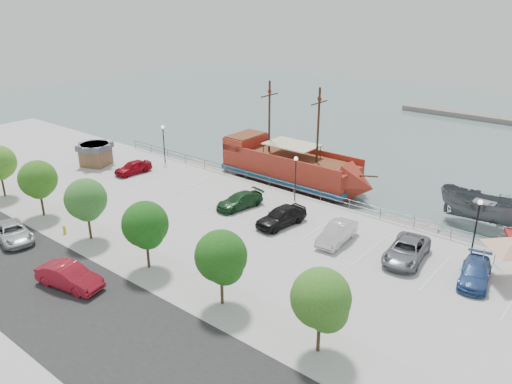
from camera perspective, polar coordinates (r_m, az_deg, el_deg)
The scene contains 28 objects.
ground at distance 42.32m, azimuth -0.65°, elevation -4.88°, with size 160.00×160.00×0.00m, color slate.
land_slab at distance 31.55m, azimuth -26.99°, elevation -17.18°, with size 100.00×58.00×1.20m, color #B4B4B4.
street at distance 32.84m, azimuth -19.21°, elevation -12.85°, with size 100.00×8.00×0.04m, color black.
sidewalk at distance 35.66m, azimuth -11.08°, elevation -8.97°, with size 100.00×4.00×0.05m, color #A1A19E.
seawall_railing at distance 47.42m, azimuth 5.35°, elevation 0.10°, with size 50.00×0.06×1.00m.
pirate_ship at distance 52.19m, azimuth 5.02°, elevation 2.56°, with size 17.61×4.97×11.09m.
patrol_boat at distance 47.43m, azimuth 24.49°, elevation -1.92°, with size 2.90×7.72×2.99m, color #54585D.
dock_west at distance 57.22m, azimuth -5.61°, elevation 2.56°, with size 7.47×2.13×0.43m, color gray.
dock_mid at distance 45.29m, azimuth 15.73°, elevation -3.60°, with size 6.89×1.97×0.39m, color gray.
dock_east at distance 43.48m, azimuth 24.03°, elevation -5.89°, with size 6.60×1.88×0.38m, color gray.
shed at distance 58.49m, azimuth -17.87°, elevation 4.18°, with size 3.89×3.89×2.46m.
street_van at distance 43.29m, azimuth -26.09°, elevation -4.18°, with size 2.23×4.84×1.35m, color #ADB0B2.
street_sedan at distance 35.26m, azimuth -20.56°, elevation -9.01°, with size 1.65×4.73×1.56m, color maroon.
fire_hydrant at distance 42.89m, azimuth -21.06°, elevation -4.00°, with size 0.25×0.25×0.73m.
lamp_post_left at distance 57.17m, azimuth -10.53°, elevation 6.19°, with size 0.36×0.36×4.28m.
lamp_post_mid at distance 45.56m, azimuth 4.54°, elevation 2.44°, with size 0.36×0.36×4.28m.
lamp_post_right at distance 39.50m, azimuth 24.00°, elevation -2.63°, with size 0.36×0.36×4.28m.
tree_b at distance 45.80m, azimuth -23.64°, elevation 1.19°, with size 3.30×3.20×5.00m.
tree_c at distance 40.02m, azimuth -18.84°, elevation -0.99°, with size 3.30×3.20×5.00m.
tree_d at distance 34.68m, azimuth -12.48°, elevation -3.86°, with size 3.30×3.20×5.00m.
tree_e at distance 30.04m, azimuth -3.91°, elevation -7.61°, with size 3.30×3.20×5.00m.
tree_f at distance 26.45m, azimuth 7.59°, elevation -12.26°, with size 3.30×3.20×5.00m.
parked_car_a at distance 54.80m, azimuth -13.87°, elevation 2.77°, with size 1.64×4.07×1.39m, color maroon.
parked_car_d at distance 44.74m, azimuth -1.88°, elevation -1.00°, with size 1.86×4.58×1.33m, color #1A3D1E.
parked_car_e at distance 41.39m, azimuth 2.91°, elevation -2.76°, with size 1.92×4.77×1.63m, color black.
parked_car_f at distance 39.17m, azimuth 9.24°, elevation -4.64°, with size 1.58×4.54×1.50m, color silver.
parked_car_g at distance 37.80m, azimuth 16.81°, elevation -6.41°, with size 2.45×5.31×1.48m, color slate.
parked_car_h at distance 36.71m, azimuth 23.77°, elevation -8.45°, with size 1.86×4.58×1.33m, color #304E8A.
Camera 1 is at (24.12, -29.07, 18.07)m, focal length 35.00 mm.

